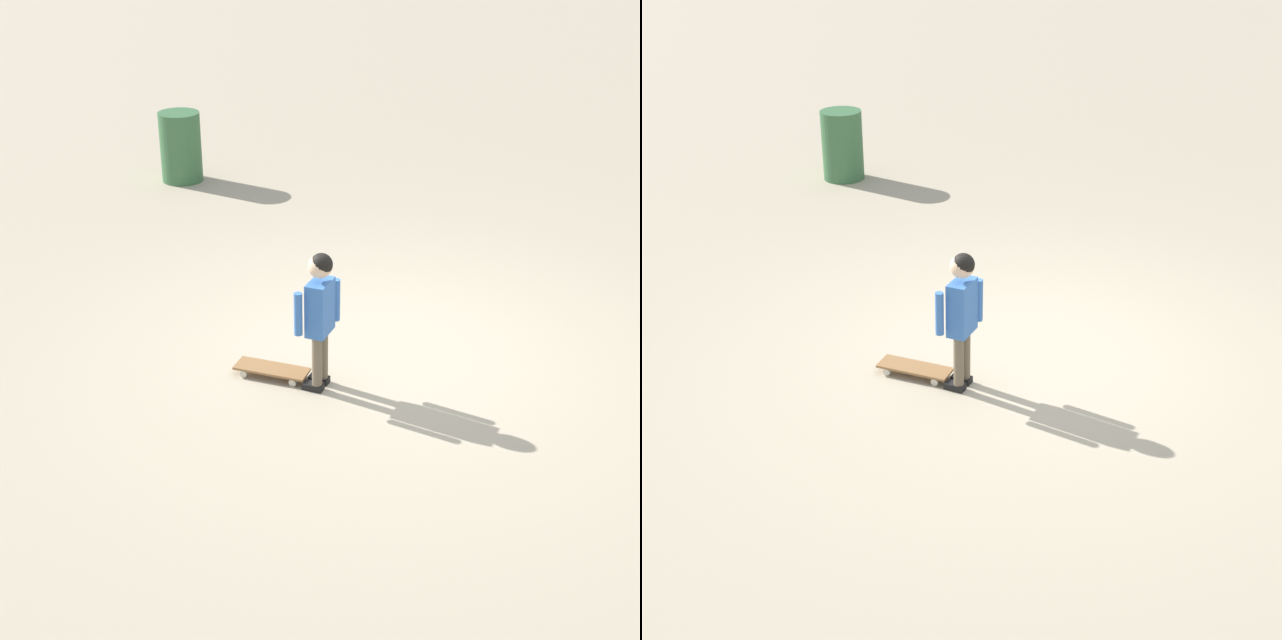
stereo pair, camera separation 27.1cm
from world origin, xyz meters
The scene contains 4 objects.
ground_plane centered at (0.00, 0.00, 0.00)m, with size 50.00×50.00×0.00m, color tan.
child_person centered at (-0.58, -0.46, 0.66)m, with size 0.34×0.28×1.06m.
skateboard centered at (-0.92, -0.29, 0.06)m, with size 0.59×0.40×0.07m.
trash_bin centered at (-1.88, 4.37, 0.41)m, with size 0.48×0.48×0.81m, color #38663D.
Camera 2 is at (-0.71, -6.24, 3.52)m, focal length 51.55 mm.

